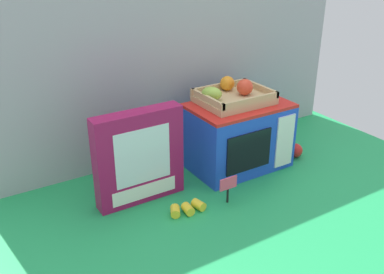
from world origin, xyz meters
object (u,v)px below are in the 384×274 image
toy_microwave (238,135)px  cookie_set_box (139,157)px  loose_toy_apple (295,150)px  price_sign (228,186)px  food_groups_crate (233,95)px  loose_toy_banana (187,208)px

toy_microwave → cookie_set_box: (-0.44, -0.02, 0.03)m
loose_toy_apple → cookie_set_box: bearing=175.9°
loose_toy_apple → toy_microwave: bearing=164.3°
price_sign → loose_toy_apple: (0.45, 0.13, -0.04)m
food_groups_crate → loose_toy_apple: food_groups_crate is taller
toy_microwave → food_groups_crate: bearing=106.3°
food_groups_crate → loose_toy_banana: 0.49m
price_sign → loose_toy_banana: size_ratio=0.76×
toy_microwave → cookie_set_box: 0.44m
food_groups_crate → price_sign: (-0.19, -0.24, -0.23)m
cookie_set_box → loose_toy_banana: 0.24m
food_groups_crate → loose_toy_apple: 0.39m
toy_microwave → price_sign: toy_microwave is taller
cookie_set_box → loose_toy_apple: bearing=-4.1°
loose_toy_banana → loose_toy_apple: (0.60, 0.11, 0.01)m
food_groups_crate → toy_microwave: bearing=-73.7°
cookie_set_box → price_sign: size_ratio=3.33×
cookie_set_box → loose_toy_apple: (0.70, -0.05, -0.14)m
food_groups_crate → loose_toy_banana: (-0.34, -0.22, -0.28)m
food_groups_crate → loose_toy_banana: food_groups_crate is taller
cookie_set_box → food_groups_crate: bearing=7.2°
toy_microwave → price_sign: bearing=-133.5°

